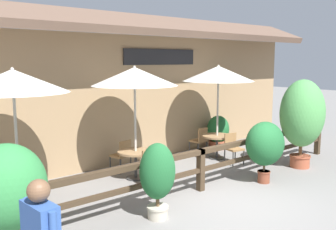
{
  "coord_description": "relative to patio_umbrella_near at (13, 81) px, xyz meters",
  "views": [
    {
      "loc": [
        -5.76,
        -4.67,
        2.91
      ],
      "look_at": [
        -0.51,
        1.57,
        1.71
      ],
      "focal_mm": 40.0,
      "sensor_mm": 36.0,
      "label": 1
    }
  ],
  "objects": [
    {
      "name": "chair_far_wallside",
      "position": [
        5.76,
        0.83,
        -2.04
      ],
      "size": [
        0.44,
        0.44,
        0.85
      ],
      "rotation": [
        0.0,
        0.0,
        3.2
      ],
      "color": "olive",
      "rests_on": "ground"
    },
    {
      "name": "chair_far_streetside",
      "position": [
        5.79,
        -0.47,
        -2.04
      ],
      "size": [
        0.5,
        0.5,
        0.85
      ],
      "rotation": [
        0.0,
        0.0,
        -0.2
      ],
      "color": "olive",
      "rests_on": "ground"
    },
    {
      "name": "potted_plant_broad_leaf",
      "position": [
        6.79,
        1.01,
        -1.95
      ],
      "size": [
        0.78,
        0.7,
        1.1
      ],
      "color": "#9E4C33",
      "rests_on": "ground"
    },
    {
      "name": "ground_plane",
      "position": [
        3.48,
        -2.54,
        -2.52
      ],
      "size": [
        60.0,
        60.0,
        0.0
      ],
      "primitive_type": "plane",
      "color": "slate"
    },
    {
      "name": "patio_railing",
      "position": [
        3.48,
        -1.49,
        -1.82
      ],
      "size": [
        10.4,
        0.14,
        0.95
      ],
      "color": "#3D2D1E",
      "rests_on": "ground"
    },
    {
      "name": "chair_near_streetside",
      "position": [
        -0.02,
        -0.66,
        -2.04
      ],
      "size": [
        0.43,
        0.43,
        0.85
      ],
      "rotation": [
        0.0,
        0.0,
        -0.02
      ],
      "color": "olive",
      "rests_on": "ground"
    },
    {
      "name": "patio_umbrella_far",
      "position": [
        5.84,
        0.18,
        0.0
      ],
      "size": [
        2.07,
        2.07,
        2.78
      ],
      "color": "#B7B2A8",
      "rests_on": "ground"
    },
    {
      "name": "patio_umbrella_near",
      "position": [
        0.0,
        0.0,
        0.0
      ],
      "size": [
        2.07,
        2.07,
        2.78
      ],
      "color": "#B7B2A8",
      "rests_on": "ground"
    },
    {
      "name": "chair_near_wallside",
      "position": [
        -0.04,
        0.66,
        -2.04
      ],
      "size": [
        0.45,
        0.45,
        0.85
      ],
      "rotation": [
        0.0,
        0.0,
        3.06
      ],
      "color": "olive",
      "rests_on": "ground"
    },
    {
      "name": "dining_table_middle",
      "position": [
        2.87,
        0.16,
        -1.96
      ],
      "size": [
        0.89,
        0.89,
        0.7
      ],
      "color": "olive",
      "rests_on": "ground"
    },
    {
      "name": "chair_middle_streetside",
      "position": [
        2.85,
        -0.54,
        -2.04
      ],
      "size": [
        0.47,
        0.47,
        0.85
      ],
      "rotation": [
        0.0,
        0.0,
        0.11
      ],
      "color": "olive",
      "rests_on": "ground"
    },
    {
      "name": "patio_umbrella_middle",
      "position": [
        2.87,
        0.16,
        0.0
      ],
      "size": [
        2.07,
        2.07,
        2.78
      ],
      "color": "#B7B2A8",
      "rests_on": "ground"
    },
    {
      "name": "chair_middle_wallside",
      "position": [
        2.93,
        0.86,
        -2.04
      ],
      "size": [
        0.49,
        0.49,
        0.85
      ],
      "rotation": [
        0.0,
        0.0,
        3.33
      ],
      "color": "olive",
      "rests_on": "ground"
    },
    {
      "name": "dining_table_far",
      "position": [
        5.84,
        0.18,
        -1.96
      ],
      "size": [
        0.89,
        0.89,
        0.7
      ],
      "color": "olive",
      "rests_on": "ground"
    },
    {
      "name": "dining_table_near",
      "position": [
        0.0,
        0.0,
        -1.96
      ],
      "size": [
        0.89,
        0.89,
        0.7
      ],
      "color": "olive",
      "rests_on": "ground"
    },
    {
      "name": "potted_plant_entrance_palm",
      "position": [
        1.82,
        -2.04,
        -1.68
      ],
      "size": [
        0.69,
        0.62,
        1.42
      ],
      "color": "#B7AD99",
      "rests_on": "ground"
    },
    {
      "name": "potted_plant_tall_tropical",
      "position": [
        5.03,
        -2.07,
        -1.59
      ],
      "size": [
        0.96,
        0.87,
        1.48
      ],
      "color": "brown",
      "rests_on": "ground"
    },
    {
      "name": "potted_plant_corner_fern",
      "position": [
        -0.76,
        -1.85,
        -1.42
      ],
      "size": [
        1.14,
        1.02,
        1.75
      ],
      "color": "#B7AD99",
      "rests_on": "ground"
    },
    {
      "name": "building_facade",
      "position": [
        3.49,
        1.57,
        -0.35
      ],
      "size": [
        14.28,
        1.49,
        4.23
      ],
      "color": "#997A56",
      "rests_on": "ground"
    },
    {
      "name": "potted_plant_small_flowering",
      "position": [
        6.89,
        -1.92,
        -1.08
      ],
      "size": [
        1.27,
        1.14,
        2.4
      ],
      "color": "#9E4C33",
      "rests_on": "ground"
    }
  ]
}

